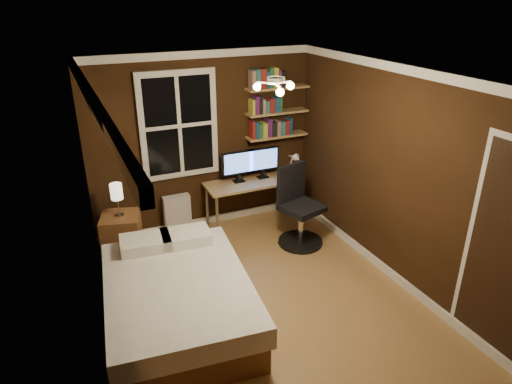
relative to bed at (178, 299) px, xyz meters
name	(u,v)px	position (x,y,z in m)	size (l,w,h in m)	color
floor	(268,301)	(1.00, -0.08, -0.28)	(4.20, 4.20, 0.00)	olive
wall_back	(204,143)	(1.00, 2.02, 0.97)	(3.20, 0.04, 2.50)	black
wall_left	(106,232)	(-0.60, -0.08, 0.97)	(0.04, 4.20, 2.50)	black
wall_right	(395,176)	(2.60, -0.08, 0.97)	(0.04, 4.20, 2.50)	black
ceiling	(271,75)	(1.00, -0.08, 2.22)	(3.20, 4.20, 0.02)	white
window	(179,125)	(0.65, 1.99, 1.27)	(1.06, 0.06, 1.46)	silver
door	(508,260)	(2.59, -1.63, 0.74)	(0.03, 0.82, 2.05)	black
ceiling_fixture	(276,88)	(1.00, -0.18, 2.12)	(0.44, 0.44, 0.18)	beige
bookshelf_lower	(277,136)	(2.08, 1.90, 0.97)	(0.92, 0.22, 0.03)	#9E7A4C
books_row_lower	(277,127)	(2.08, 1.90, 1.10)	(0.60, 0.16, 0.23)	maroon
bookshelf_middle	(277,112)	(2.08, 1.90, 1.32)	(0.92, 0.22, 0.03)	#9E7A4C
books_row_middle	(277,103)	(2.08, 1.90, 1.45)	(0.48, 0.16, 0.23)	navy
bookshelf_upper	(278,88)	(2.08, 1.90, 1.67)	(0.92, 0.22, 0.03)	#9E7A4C
books_row_upper	(278,78)	(2.08, 1.90, 1.80)	(0.48, 0.16, 0.23)	#285F3C
bed	(178,299)	(0.00, 0.00, 0.00)	(1.61, 2.10, 0.67)	brown
nightstand	(122,236)	(-0.31, 1.57, 0.01)	(0.47, 0.47, 0.59)	brown
bedside_lamp	(117,200)	(-0.31, 1.57, 0.53)	(0.15, 0.15, 0.43)	white
radiator	(177,214)	(0.52, 1.92, 0.00)	(0.38, 0.13, 0.57)	beige
desk	(253,185)	(1.62, 1.74, 0.32)	(1.41, 0.53, 0.67)	#9E7A4C
monitor_left	(239,167)	(1.43, 1.81, 0.62)	(0.50, 0.12, 0.46)	black
monitor_right	(263,163)	(1.81, 1.81, 0.62)	(0.50, 0.12, 0.46)	black
desk_lamp	(293,165)	(2.18, 1.56, 0.61)	(0.14, 0.32, 0.44)	silver
office_chair	(299,214)	(1.94, 0.95, 0.15)	(0.61, 0.61, 1.10)	black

